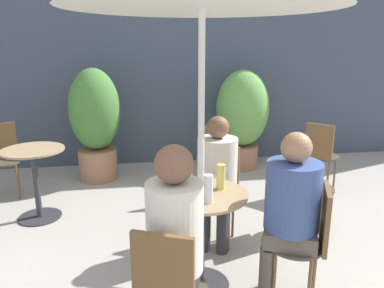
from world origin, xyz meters
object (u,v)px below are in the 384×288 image
(bistro_chair_2, at_px, (220,185))
(bistro_chair_0, at_px, (168,285))
(bistro_chair_6, at_px, (305,180))
(beer_glass_1, at_px, (208,189))
(bistro_chair_1, at_px, (310,235))
(potted_plant_1, at_px, (242,114))
(bistro_chair_4, at_px, (3,153))
(seated_person_0, at_px, (175,233))
(beer_glass_3, at_px, (188,173))
(potted_plant_0, at_px, (95,120))
(beer_glass_2, at_px, (221,177))
(bistro_chair_3, at_px, (321,151))
(seated_person_2, at_px, (217,172))
(cafe_table_far, at_px, (35,172))
(seated_person_1, at_px, (290,206))
(beer_glass_0, at_px, (180,185))
(cafe_table_near, at_px, (201,222))
(bistro_chair_5, at_px, (214,153))

(bistro_chair_2, bearing_deg, bistro_chair_0, -90.00)
(bistro_chair_6, distance_m, beer_glass_1, 1.43)
(bistro_chair_1, distance_m, potted_plant_1, 3.00)
(bistro_chair_4, distance_m, seated_person_0, 3.17)
(beer_glass_1, height_order, beer_glass_3, beer_glass_3)
(bistro_chair_4, height_order, potted_plant_0, potted_plant_0)
(seated_person_0, bearing_deg, beer_glass_2, -99.40)
(bistro_chair_2, xyz_separation_m, bistro_chair_3, (1.44, 0.90, 0.00))
(bistro_chair_0, height_order, bistro_chair_1, same)
(beer_glass_1, distance_m, beer_glass_2, 0.26)
(potted_plant_1, bearing_deg, bistro_chair_0, -112.30)
(bistro_chair_4, xyz_separation_m, bistro_chair_6, (3.10, -1.40, 0.00))
(bistro_chair_6, xyz_separation_m, beer_glass_2, (-0.96, -0.63, 0.31))
(potted_plant_1, bearing_deg, seated_person_0, -112.26)
(bistro_chair_3, distance_m, seated_person_2, 1.83)
(bistro_chair_2, bearing_deg, cafe_table_far, -178.12)
(bistro_chair_3, height_order, beer_glass_2, beer_glass_2)
(bistro_chair_4, bearing_deg, cafe_table_far, -69.21)
(seated_person_1, xyz_separation_m, beer_glass_0, (-0.71, 0.17, 0.13))
(bistro_chair_1, bearing_deg, bistro_chair_6, 179.74)
(seated_person_1, distance_m, potted_plant_1, 2.95)
(bistro_chair_0, bearing_deg, beer_glass_3, -81.96)
(cafe_table_near, relative_size, bistro_chair_6, 0.86)
(cafe_table_far, distance_m, beer_glass_0, 1.97)
(bistro_chair_5, xyz_separation_m, bistro_chair_6, (0.65, -1.04, 0.00))
(bistro_chair_1, bearing_deg, seated_person_0, -50.87)
(cafe_table_far, bearing_deg, seated_person_1, -38.80)
(bistro_chair_0, distance_m, seated_person_2, 1.37)
(bistro_chair_0, relative_size, potted_plant_1, 0.61)
(bistro_chair_0, relative_size, bistro_chair_5, 1.00)
(cafe_table_near, bearing_deg, bistro_chair_1, -23.35)
(seated_person_0, bearing_deg, cafe_table_far, -34.59)
(beer_glass_3, bearing_deg, bistro_chair_2, 55.80)
(seated_person_0, bearing_deg, bistro_chair_0, 90.00)
(bistro_chair_3, relative_size, bistro_chair_5, 1.00)
(beer_glass_0, bearing_deg, potted_plant_0, 107.18)
(cafe_table_near, relative_size, beer_glass_1, 3.87)
(bistro_chair_1, xyz_separation_m, bistro_chair_5, (-0.22, 2.02, 0.00))
(bistro_chair_1, distance_m, beer_glass_0, 0.93)
(cafe_table_near, xyz_separation_m, beer_glass_0, (-0.15, -0.07, 0.32))
(beer_glass_2, bearing_deg, bistro_chair_6, 33.09)
(cafe_table_near, height_order, cafe_table_far, same)
(cafe_table_near, distance_m, beer_glass_1, 0.36)
(bistro_chair_0, xyz_separation_m, bistro_chair_2, (0.59, 1.38, 0.00))
(potted_plant_1, bearing_deg, beer_glass_2, -109.48)
(cafe_table_near, bearing_deg, seated_person_2, 66.65)
(bistro_chair_1, height_order, seated_person_1, seated_person_1)
(bistro_chair_6, bearing_deg, cafe_table_far, 75.92)
(seated_person_0, bearing_deg, bistro_chair_3, -109.31)
(bistro_chair_6, relative_size, seated_person_1, 0.71)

